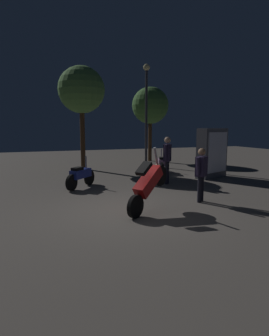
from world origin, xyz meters
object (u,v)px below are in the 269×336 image
(motorcycle_pink_parked_left, at_px, (162,163))
(person_bystander_far, at_px, (167,156))
(motorcycle_red_foreground, at_px, (148,183))
(person_rider_beside, at_px, (201,170))
(kiosk_billboard, at_px, (212,153))
(motorcycle_blue_parked_right, at_px, (81,176))
(streetlamp_near, at_px, (146,103))

(motorcycle_pink_parked_left, distance_m, person_bystander_far, 2.77)
(motorcycle_red_foreground, bearing_deg, person_rider_beside, -20.75)
(person_bystander_far, bearing_deg, motorcycle_red_foreground, 95.50)
(person_bystander_far, bearing_deg, kiosk_billboard, -126.90)
(person_rider_beside, distance_m, kiosk_billboard, 4.29)
(motorcycle_blue_parked_right, bearing_deg, person_rider_beside, -93.34)
(motorcycle_red_foreground, distance_m, streetlamp_near, 9.26)
(motorcycle_blue_parked_right, distance_m, person_rider_beside, 4.30)
(person_rider_beside, height_order, kiosk_billboard, kiosk_billboard)
(motorcycle_red_foreground, xyz_separation_m, person_bystander_far, (2.11, 3.15, 0.33))
(person_rider_beside, height_order, person_bystander_far, person_bystander_far)
(motorcycle_blue_parked_right, relative_size, person_rider_beside, 0.82)
(kiosk_billboard, bearing_deg, person_rider_beside, 28.77)
(motorcycle_blue_parked_right, distance_m, kiosk_billboard, 5.67)
(motorcycle_pink_parked_left, relative_size, motorcycle_blue_parked_right, 1.24)
(motorcycle_red_foreground, bearing_deg, streetlamp_near, 33.78)
(motorcycle_red_foreground, xyz_separation_m, kiosk_billboard, (4.54, 3.74, 0.31))
(person_rider_beside, bearing_deg, motorcycle_red_foreground, 68.13)
(person_bystander_far, height_order, kiosk_billboard, kiosk_billboard)
(motorcycle_red_foreground, height_order, motorcycle_pink_parked_left, motorcycle_red_foreground)
(motorcycle_blue_parked_right, bearing_deg, kiosk_billboard, -44.42)
(motorcycle_blue_parked_right, bearing_deg, motorcycle_pink_parked_left, -19.59)
(streetlamp_near, distance_m, kiosk_billboard, 5.20)
(person_rider_beside, bearing_deg, motorcycle_pink_parked_left, -48.82)
(person_rider_beside, bearing_deg, motorcycle_blue_parked_right, 7.72)
(motorcycle_pink_parked_left, bearing_deg, streetlamp_near, 16.72)
(motorcycle_pink_parked_left, distance_m, streetlamp_near, 3.95)
(motorcycle_red_foreground, height_order, person_bystander_far, person_bystander_far)
(motorcycle_pink_parked_left, height_order, person_bystander_far, person_bystander_far)
(motorcycle_pink_parked_left, relative_size, person_bystander_far, 0.88)
(motorcycle_pink_parked_left, distance_m, person_rider_beside, 5.40)
(motorcycle_blue_parked_right, bearing_deg, person_bystander_far, -53.68)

